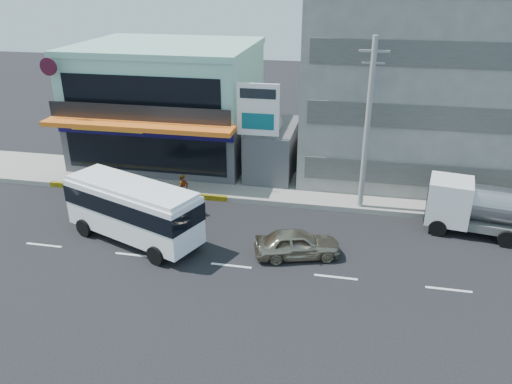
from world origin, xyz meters
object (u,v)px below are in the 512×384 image
concrete_building (431,70)px  utility_pole_near (367,127)px  motorcycle_rider (184,201)px  satellite_dish (271,129)px  tanker_truck (494,209)px  minibus (133,207)px  shop_building (170,106)px  billboard (258,116)px  sedan (297,244)px

concrete_building → utility_pole_near: size_ratio=1.60×
motorcycle_rider → satellite_dish: bearing=56.6°
concrete_building → motorcycle_rider: 18.32m
utility_pole_near → tanker_truck: 7.92m
utility_pole_near → minibus: bearing=-152.9°
shop_building → satellite_dish: (8.00, -2.95, -0.42)m
motorcycle_rider → minibus: bearing=-114.2°
satellite_dish → shop_building: bearing=159.8°
concrete_building → billboard: concrete_building is taller
sedan → tanker_truck: tanker_truck is taller
shop_building → tanker_truck: bearing=-21.7°
sedan → tanker_truck: (9.84, 4.17, 0.83)m
concrete_building → utility_pole_near: (-4.00, -7.60, -1.85)m
billboard → sedan: 9.45m
shop_building → billboard: size_ratio=1.80×
tanker_truck → concrete_building: bearing=106.9°
concrete_building → sedan: (-7.00, -13.50, -6.28)m
billboard → tanker_truck: (13.34, -3.53, -3.39)m
utility_pole_near → tanker_truck: (6.84, -1.73, -3.61)m
billboard → tanker_truck: 14.20m
satellite_dish → motorcycle_rider: satellite_dish is taller
motorcycle_rider → tanker_truck: bearing=2.5°
billboard → motorcycle_rider: bearing=-129.4°
concrete_building → motorcycle_rider: size_ratio=6.57×
concrete_building → motorcycle_rider: concrete_building is taller
shop_building → sedan: size_ratio=2.95×
billboard → utility_pole_near: utility_pole_near is taller
tanker_truck → motorcycle_rider: size_ratio=3.10×
concrete_building → satellite_dish: bearing=-158.2°
billboard → tanker_truck: bearing=-14.8°
concrete_building → satellite_dish: (-10.00, -4.00, -3.42)m
utility_pole_near → sedan: utility_pole_near is taller
shop_building → minibus: 12.86m
concrete_building → billboard: size_ratio=2.32×
motorcycle_rider → shop_building: bearing=113.9°
shop_building → billboard: (7.50, -4.75, 0.93)m
minibus → sedan: 8.63m
concrete_building → tanker_truck: bearing=-73.1°
tanker_truck → motorcycle_rider: bearing=-177.5°
motorcycle_rider → concrete_building: bearing=35.7°
shop_building → utility_pole_near: size_ratio=1.24×
minibus → motorcycle_rider: bearing=65.8°
satellite_dish → motorcycle_rider: 7.77m
utility_pole_near → sedan: size_ratio=2.38×
billboard → sedan: bearing=-65.6°
minibus → motorcycle_rider: 3.93m
shop_building → sedan: (11.00, -12.45, -3.28)m
utility_pole_near → minibus: 13.37m
satellite_dish → billboard: (-0.50, -1.80, 1.35)m
shop_building → utility_pole_near: utility_pole_near is taller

